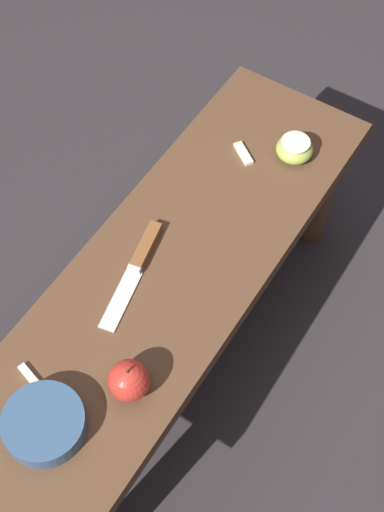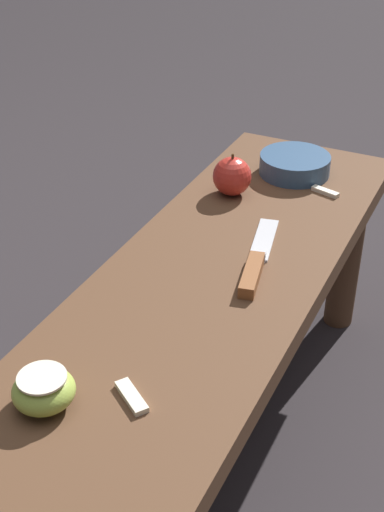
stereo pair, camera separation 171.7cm
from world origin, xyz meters
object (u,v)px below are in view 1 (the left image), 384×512
at_px(apple_cut, 295,149).
at_px(bowl, 46,425).
at_px(wooden_bench, 174,284).
at_px(knife, 139,260).
at_px(apple_whole, 129,380).

distance_m(apple_cut, bowl, 0.74).
height_order(wooden_bench, knife, knife).
height_order(wooden_bench, bowl, bowl).
height_order(apple_cut, bowl, apple_cut).
xyz_separation_m(apple_whole, bowl, (0.13, -0.07, -0.02)).
bearing_deg(apple_cut, bowl, -4.79).
bearing_deg(apple_whole, wooden_bench, -162.67).
relative_size(wooden_bench, knife, 4.44).
bearing_deg(apple_whole, knife, -148.37).
relative_size(apple_whole, bowl, 0.59).
bearing_deg(bowl, apple_whole, 150.51).
distance_m(apple_whole, bowl, 0.15).
bearing_deg(apple_cut, apple_whole, 1.21).
distance_m(knife, apple_cut, 0.41).
xyz_separation_m(knife, bowl, (0.35, 0.06, 0.01)).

